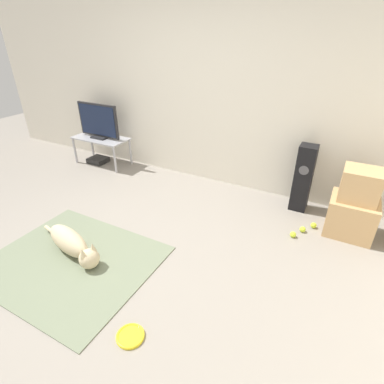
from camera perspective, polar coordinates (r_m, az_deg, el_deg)
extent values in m
plane|color=gray|center=(3.24, -15.82, -11.26)|extent=(12.00, 12.00, 0.00)
cube|color=silver|center=(4.30, 1.72, 18.67)|extent=(8.00, 0.06, 2.55)
cube|color=slate|center=(3.26, -21.90, -12.18)|extent=(1.59, 1.33, 0.01)
ellipsoid|color=beige|center=(3.32, -22.45, -8.56)|extent=(0.66, 0.35, 0.25)
sphere|color=beige|center=(3.06, -18.99, -11.90)|extent=(0.19, 0.19, 0.19)
cone|color=beige|center=(3.01, -18.40, -9.94)|extent=(0.06, 0.06, 0.09)
cone|color=beige|center=(2.98, -20.14, -10.82)|extent=(0.06, 0.06, 0.09)
cylinder|color=beige|center=(3.68, -25.38, -6.59)|extent=(0.21, 0.08, 0.04)
cylinder|color=yellow|center=(2.52, -11.66, -25.32)|extent=(0.21, 0.21, 0.02)
torus|color=yellow|center=(2.52, -11.67, -25.22)|extent=(0.21, 0.21, 0.02)
cube|color=tan|center=(3.73, 28.01, -4.11)|extent=(0.48, 0.44, 0.42)
cube|color=tan|center=(3.57, 29.42, 1.19)|extent=(0.37, 0.34, 0.35)
cube|color=black|center=(3.89, 20.41, 2.45)|extent=(0.20, 0.20, 0.84)
cylinder|color=#4C4C51|center=(3.74, 20.51, 3.86)|extent=(0.11, 0.00, 0.11)
cube|color=#A8A8AD|center=(5.20, -17.00, 9.77)|extent=(0.93, 0.45, 0.02)
cylinder|color=#A8A8AD|center=(5.46, -21.39, 7.37)|extent=(0.04, 0.04, 0.43)
cylinder|color=#A8A8AD|center=(4.86, -14.47, 5.94)|extent=(0.04, 0.04, 0.43)
cylinder|color=#A8A8AD|center=(5.70, -18.53, 8.74)|extent=(0.04, 0.04, 0.43)
cylinder|color=#A8A8AD|center=(5.13, -11.61, 7.49)|extent=(0.04, 0.04, 0.43)
cube|color=#232326|center=(5.20, -17.04, 10.00)|extent=(0.27, 0.20, 0.03)
cube|color=#232326|center=(5.12, -17.43, 12.92)|extent=(0.77, 0.04, 0.52)
cube|color=#141E38|center=(5.11, -17.57, 12.86)|extent=(0.70, 0.01, 0.47)
sphere|color=#C6E033|center=(3.51, 18.68, -7.69)|extent=(0.07, 0.07, 0.07)
sphere|color=#C6E033|center=(3.74, 22.15, -5.90)|extent=(0.07, 0.07, 0.07)
sphere|color=#C6E033|center=(3.63, 20.32, -6.69)|extent=(0.07, 0.07, 0.07)
cube|color=black|center=(5.41, -17.45, 5.84)|extent=(0.30, 0.26, 0.08)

